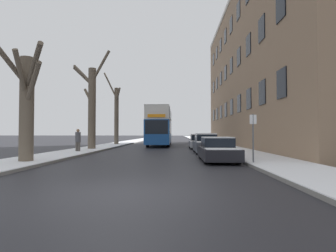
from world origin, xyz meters
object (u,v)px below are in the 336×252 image
(double_decker_bus, at_px, (160,125))
(parked_car_1, at_px, (206,144))
(parked_car_0, at_px, (217,150))
(street_sign_post, at_px, (253,136))
(bare_tree_left_2, at_px, (116,113))
(bare_tree_left_1, at_px, (92,104))
(pedestrian_left_sidewalk, at_px, (78,140))
(bare_tree_left_0, at_px, (26,104))
(parked_car_2, at_px, (199,142))

(double_decker_bus, distance_m, parked_car_1, 12.56)
(parked_car_0, distance_m, street_sign_post, 2.50)
(bare_tree_left_2, height_order, parked_car_0, bare_tree_left_2)
(bare_tree_left_2, height_order, parked_car_1, bare_tree_left_2)
(bare_tree_left_1, height_order, parked_car_1, bare_tree_left_1)
(parked_car_0, height_order, pedestrian_left_sidewalk, pedestrian_left_sidewalk)
(bare_tree_left_0, bearing_deg, bare_tree_left_2, 90.62)
(parked_car_2, bearing_deg, parked_car_0, -90.00)
(double_decker_bus, bearing_deg, bare_tree_left_0, -105.67)
(bare_tree_left_0, relative_size, street_sign_post, 2.24)
(parked_car_1, xyz_separation_m, street_sign_post, (1.37, -7.67, 0.70))
(street_sign_post, bearing_deg, parked_car_2, 95.79)
(bare_tree_left_1, bearing_deg, parked_car_0, -41.71)
(parked_car_1, bearing_deg, street_sign_post, -79.86)
(bare_tree_left_1, bearing_deg, double_decker_bus, 57.03)
(bare_tree_left_1, relative_size, parked_car_1, 2.03)
(parked_car_2, relative_size, street_sign_post, 1.70)
(bare_tree_left_1, height_order, bare_tree_left_2, bare_tree_left_2)
(pedestrian_left_sidewalk, distance_m, street_sign_post, 13.36)
(street_sign_post, bearing_deg, double_decker_bus, 106.21)
(double_decker_bus, relative_size, parked_car_0, 2.53)
(bare_tree_left_1, relative_size, parked_car_2, 2.14)
(parked_car_0, relative_size, parked_car_2, 1.05)
(bare_tree_left_0, bearing_deg, parked_car_0, 10.37)
(parked_car_2, xyz_separation_m, street_sign_post, (1.37, -13.52, 0.74))
(bare_tree_left_0, distance_m, parked_car_1, 12.41)
(pedestrian_left_sidewalk, bearing_deg, bare_tree_left_2, 96.03)
(bare_tree_left_0, xyz_separation_m, bare_tree_left_2, (-0.22, 20.16, 1.03))
(bare_tree_left_2, height_order, double_decker_bus, bare_tree_left_2)
(parked_car_2, distance_m, pedestrian_left_sidewalk, 11.57)
(bare_tree_left_1, bearing_deg, bare_tree_left_2, 90.00)
(parked_car_2, xyz_separation_m, pedestrian_left_sidewalk, (-9.78, -6.17, 0.35))
(bare_tree_left_0, bearing_deg, double_decker_bus, 74.33)
(bare_tree_left_0, xyz_separation_m, parked_car_0, (9.63, 1.76, -2.37))
(bare_tree_left_1, xyz_separation_m, parked_car_1, (9.85, -3.05, -3.42))
(bare_tree_left_2, xyz_separation_m, street_sign_post, (11.22, -20.34, -2.61))
(double_decker_bus, distance_m, parked_car_0, 18.02)
(bare_tree_left_0, relative_size, parked_car_2, 1.32)
(bare_tree_left_0, relative_size, double_decker_bus, 0.49)
(bare_tree_left_2, distance_m, parked_car_2, 12.44)
(double_decker_bus, distance_m, pedestrian_left_sidewalk, 13.29)
(bare_tree_left_1, bearing_deg, parked_car_2, 15.87)
(bare_tree_left_0, distance_m, pedestrian_left_sidewalk, 7.44)
(pedestrian_left_sidewalk, bearing_deg, bare_tree_left_1, 96.94)
(bare_tree_left_1, distance_m, parked_car_2, 10.81)
(bare_tree_left_0, relative_size, parked_car_0, 1.25)
(bare_tree_left_0, height_order, street_sign_post, bare_tree_left_0)
(bare_tree_left_1, height_order, pedestrian_left_sidewalk, bare_tree_left_1)
(bare_tree_left_2, bearing_deg, bare_tree_left_1, -90.00)
(parked_car_0, height_order, parked_car_2, parked_car_2)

